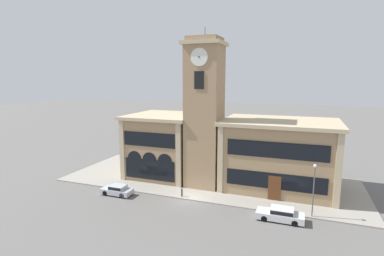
{
  "coord_description": "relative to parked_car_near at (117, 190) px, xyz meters",
  "views": [
    {
      "loc": [
        12.37,
        -32.3,
        14.66
      ],
      "look_at": [
        -0.95,
        3.43,
        8.4
      ],
      "focal_mm": 28.0,
      "sensor_mm": 36.0,
      "label": 1
    }
  ],
  "objects": [
    {
      "name": "ground_plane",
      "position": [
        9.29,
        1.54,
        -0.68
      ],
      "size": [
        300.0,
        300.0,
        0.0
      ],
      "primitive_type": "plane",
      "color": "#605E5B"
    },
    {
      "name": "sidewalk_kerb",
      "position": [
        9.29,
        9.23,
        -0.61
      ],
      "size": [
        41.65,
        15.38,
        0.15
      ],
      "color": "gray",
      "rests_on": "ground_plane"
    },
    {
      "name": "clock_tower",
      "position": [
        9.29,
        7.19,
        9.36
      ],
      "size": [
        5.15,
        5.15,
        21.19
      ],
      "color": "#9E7F5B",
      "rests_on": "ground_plane"
    },
    {
      "name": "town_hall_left_wing",
      "position": [
        2.01,
        9.9,
        4.02
      ],
      "size": [
        10.19,
        10.65,
        9.36
      ],
      "color": "#9E7F5B",
      "rests_on": "ground_plane"
    },
    {
      "name": "town_hall_right_wing",
      "position": [
        18.97,
        9.91,
        3.97
      ],
      "size": [
        15.0,
        10.65,
        9.27
      ],
      "color": "#9E7F5B",
      "rests_on": "ground_plane"
    },
    {
      "name": "parked_car_near",
      "position": [
        0.0,
        0.0,
        0.0
      ],
      "size": [
        4.01,
        1.79,
        1.3
      ],
      "rotation": [
        0.0,
        0.0,
        3.15
      ],
      "color": "#B2B7C1",
      "rests_on": "ground_plane"
    },
    {
      "name": "parked_car_mid",
      "position": [
        20.08,
        0.0,
        0.04
      ],
      "size": [
        4.87,
        1.91,
        1.39
      ],
      "rotation": [
        0.0,
        0.0,
        3.15
      ],
      "color": "silver",
      "rests_on": "ground_plane"
    },
    {
      "name": "street_lamp",
      "position": [
        23.18,
        1.9,
        3.24
      ],
      "size": [
        0.36,
        0.36,
        5.75
      ],
      "color": "#4C4C51",
      "rests_on": "sidewalk_kerb"
    },
    {
      "name": "bollard",
      "position": [
        8.07,
        2.08,
        -0.02
      ],
      "size": [
        0.18,
        0.18,
        1.06
      ],
      "color": "black",
      "rests_on": "sidewalk_kerb"
    }
  ]
}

